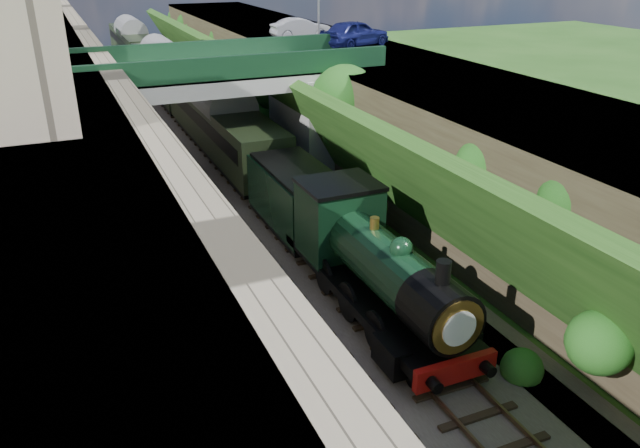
% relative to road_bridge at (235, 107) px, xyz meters
% --- Properties ---
extents(trackbed, '(10.00, 90.00, 0.20)m').
position_rel_road_bridge_xyz_m(trackbed, '(-0.94, -4.00, -3.98)').
color(trackbed, '#473F38').
rests_on(trackbed, ground).
extents(retaining_wall, '(1.00, 90.00, 7.00)m').
position_rel_road_bridge_xyz_m(retaining_wall, '(-6.44, -4.00, -0.58)').
color(retaining_wall, '#756B56').
rests_on(retaining_wall, ground).
extents(street_plateau_left, '(6.00, 90.00, 7.00)m').
position_rel_road_bridge_xyz_m(street_plateau_left, '(-9.94, -4.00, -0.58)').
color(street_plateau_left, '#262628').
rests_on(street_plateau_left, ground).
extents(street_plateau_right, '(8.00, 90.00, 6.25)m').
position_rel_road_bridge_xyz_m(street_plateau_right, '(8.56, -4.00, -0.95)').
color(street_plateau_right, '#262628').
rests_on(street_plateau_right, ground).
extents(embankment_slope, '(4.66, 90.99, 6.40)m').
position_rel_road_bridge_xyz_m(embankment_slope, '(4.03, -4.67, -1.34)').
color(embankment_slope, '#1E4714').
rests_on(embankment_slope, ground).
extents(track_left, '(2.50, 90.00, 0.20)m').
position_rel_road_bridge_xyz_m(track_left, '(-2.94, -4.00, -3.83)').
color(track_left, black).
rests_on(track_left, trackbed).
extents(track_right, '(2.50, 90.00, 0.20)m').
position_rel_road_bridge_xyz_m(track_right, '(0.26, -4.00, -3.83)').
color(track_right, black).
rests_on(track_right, trackbed).
extents(road_bridge, '(16.00, 6.40, 7.25)m').
position_rel_road_bridge_xyz_m(road_bridge, '(0.00, 0.00, 0.00)').
color(road_bridge, gray).
rests_on(road_bridge, ground).
extents(tree, '(3.60, 3.80, 6.60)m').
position_rel_road_bridge_xyz_m(tree, '(4.97, -3.53, 0.57)').
color(tree, black).
rests_on(tree, ground).
extents(car_blue, '(5.25, 3.52, 1.66)m').
position_rel_road_bridge_xyz_m(car_blue, '(9.04, 3.68, 3.00)').
color(car_blue, '#121651').
rests_on(car_blue, street_plateau_right).
extents(car_silver, '(4.10, 1.47, 1.35)m').
position_rel_road_bridge_xyz_m(car_silver, '(7.48, 8.88, 2.85)').
color(car_silver, '#A9A9AE').
rests_on(car_silver, street_plateau_right).
extents(locomotive, '(3.10, 10.23, 3.83)m').
position_rel_road_bridge_xyz_m(locomotive, '(0.26, -15.86, -2.18)').
color(locomotive, black).
rests_on(locomotive, trackbed).
extents(tender, '(2.70, 6.00, 3.05)m').
position_rel_road_bridge_xyz_m(tender, '(0.26, -8.50, -2.46)').
color(tender, black).
rests_on(tender, trackbed).
extents(coach_front, '(2.90, 18.00, 3.70)m').
position_rel_road_bridge_xyz_m(coach_front, '(0.26, 4.10, -2.03)').
color(coach_front, black).
rests_on(coach_front, trackbed).
extents(coach_middle, '(2.90, 18.00, 3.70)m').
position_rel_road_bridge_xyz_m(coach_middle, '(0.26, 22.90, -2.03)').
color(coach_middle, black).
rests_on(coach_middle, trackbed).
extents(coach_rear, '(2.90, 18.00, 3.70)m').
position_rel_road_bridge_xyz_m(coach_rear, '(0.26, 41.70, -2.03)').
color(coach_rear, black).
rests_on(coach_rear, trackbed).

